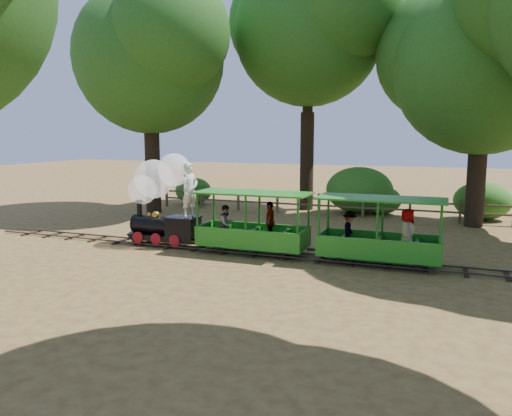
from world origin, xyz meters
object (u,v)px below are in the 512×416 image
(carriage_front, at_px, (251,229))
(fence, at_px, (341,204))
(carriage_rear, at_px, (379,238))
(locomotive, at_px, (161,193))

(carriage_front, relative_size, fence, 0.19)
(carriage_rear, height_order, fence, carriage_rear)
(carriage_rear, distance_m, fence, 8.46)
(locomotive, height_order, carriage_rear, locomotive)
(locomotive, height_order, fence, locomotive)
(carriage_rear, xyz_separation_m, fence, (-2.69, 8.02, -0.22))
(carriage_front, xyz_separation_m, fence, (1.17, 8.01, -0.21))
(carriage_front, distance_m, fence, 8.10)
(locomotive, xyz_separation_m, fence, (4.43, 7.93, -1.19))
(carriage_front, height_order, fence, carriage_front)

